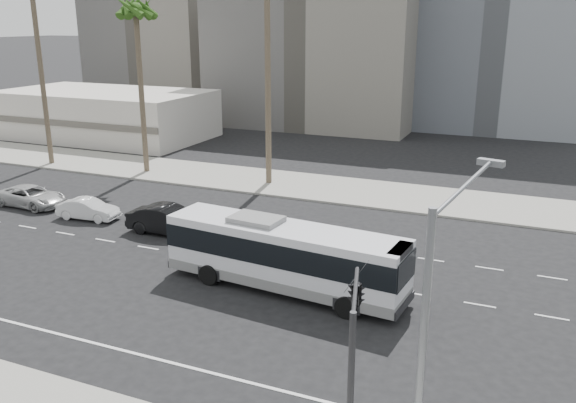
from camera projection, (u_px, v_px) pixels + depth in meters
The scene contains 13 objects.
ground at pixel (243, 264), 31.60m from camera, with size 700.00×700.00×0.00m, color black.
sidewalk_north at pixel (337, 189), 45.21m from camera, with size 120.00×7.00×0.15m, color gray.
commercial_low at pixel (106, 114), 65.00m from camera, with size 22.00×12.16×5.00m.
midrise_beige_west at pixel (323, 48), 73.08m from camera, with size 24.00×18.00×18.00m, color #605D59.
midrise_gray_center at pixel (504, 13), 70.56m from camera, with size 20.00×20.00×26.00m, color slate.
midrise_beige_far at pixel (167, 54), 87.67m from camera, with size 18.00×16.00×15.00m, color #605D59.
city_bus at pixel (284, 254), 28.20m from camera, with size 12.01×3.72×3.40m.
car_a at pixel (169, 220), 35.88m from camera, with size 5.19×1.81×1.71m, color black.
car_b at pixel (88, 209), 38.57m from camera, with size 4.03×1.41×1.33m, color white.
car_c at pixel (31, 196), 41.22m from camera, with size 5.07×2.34×1.41m, color #ABABAB.
streetlight_corner at pixel (432, 323), 15.62m from camera, with size 1.42×3.94×8.54m.
traffic_signal at pixel (356, 299), 17.41m from camera, with size 2.56×3.50×5.51m.
palm_mid at pixel (136, 13), 46.74m from camera, with size 4.59×4.59×14.21m.
Camera 1 is at (13.67, -25.98, 12.37)m, focal length 37.48 mm.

